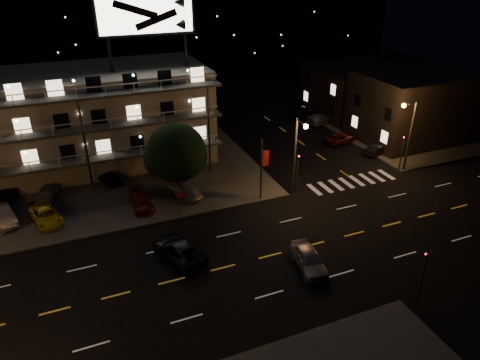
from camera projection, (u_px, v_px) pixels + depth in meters
name	position (u px, v px, depth m)	size (l,w,h in m)	color
ground	(247.00, 262.00, 33.32)	(140.00, 140.00, 0.00)	black
curb_nw	(51.00, 182.00, 45.04)	(44.00, 24.00, 0.15)	#3B3B38
curb_ne	(388.00, 127.00, 59.82)	(16.00, 24.00, 0.15)	#3B3B38
motel	(80.00, 119.00, 47.18)	(28.00, 13.80, 18.10)	gray
side_bldg_front	(414.00, 107.00, 54.61)	(14.06, 10.00, 8.50)	black
side_bldg_back	(357.00, 89.00, 64.83)	(14.06, 12.00, 7.00)	black
hill_backdrop	(80.00, 14.00, 82.63)	(120.00, 25.00, 24.00)	black
streetlight_nc	(297.00, 150.00, 40.43)	(0.44, 1.92, 8.00)	#2D2D30
streetlight_ne	(409.00, 129.00, 45.31)	(1.92, 0.44, 8.00)	#2D2D30
signal_nw	(297.00, 169.00, 42.16)	(0.20, 0.27, 4.60)	#2D2D30
signal_sw	(423.00, 273.00, 28.17)	(0.20, 0.27, 4.60)	#2D2D30
signal_ne	(402.00, 149.00, 46.53)	(0.27, 0.20, 4.60)	#2D2D30
banner_north	(262.00, 168.00, 40.37)	(0.83, 0.16, 6.40)	#2D2D30
stop_sign	(180.00, 199.00, 38.58)	(0.91, 0.11, 2.61)	#2D2D30
tree	(176.00, 154.00, 40.39)	(5.91, 5.69, 7.45)	black
lot_car_1	(3.00, 215.00, 37.71)	(1.50, 4.29, 1.41)	gray
lot_car_2	(46.00, 216.00, 37.85)	(2.06, 4.47, 1.24)	gold
lot_car_3	(141.00, 200.00, 40.24)	(1.80, 4.43, 1.28)	#52160B
lot_car_4	(184.00, 189.00, 41.94)	(1.73, 4.30, 1.47)	gray
lot_car_6	(2.00, 196.00, 40.81)	(2.25, 4.89, 1.36)	black
lot_car_7	(48.00, 192.00, 41.66)	(1.75, 4.31, 1.25)	gray
lot_car_8	(109.00, 177.00, 44.50)	(1.50, 3.72, 1.27)	black
lot_car_9	(170.00, 167.00, 46.75)	(1.37, 3.93, 1.29)	#52160B
side_car_0	(379.00, 149.00, 51.42)	(1.34, 3.84, 1.27)	black
side_car_1	(340.00, 138.00, 54.72)	(2.03, 4.40, 1.22)	#52160B
side_car_2	(321.00, 119.00, 61.20)	(1.96, 4.82, 1.40)	gray
side_car_3	(302.00, 110.00, 64.54)	(1.77, 4.41, 1.50)	black
road_car_east	(309.00, 259.00, 32.37)	(1.81, 4.49, 1.53)	gray
road_car_west	(179.00, 250.00, 33.45)	(2.46, 5.33, 1.48)	black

